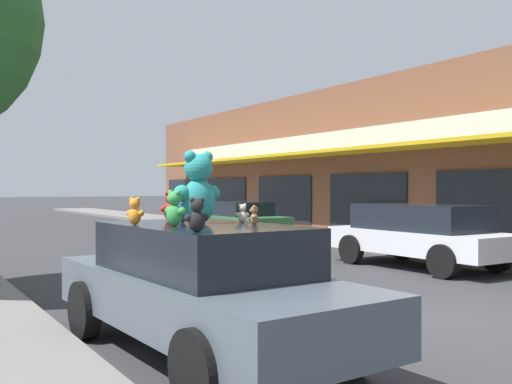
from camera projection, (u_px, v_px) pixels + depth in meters
name	position (u px, v px, depth m)	size (l,w,h in m)	color
ground_plane	(457.00, 321.00, 7.94)	(260.00, 260.00, 0.00)	#333335
storefront_row	(500.00, 164.00, 25.11)	(17.72, 36.45, 5.88)	brown
plush_art_car	(202.00, 285.00, 6.28)	(2.04, 4.65, 1.45)	#4C5660
teddy_bear_giant	(198.00, 189.00, 6.45)	(0.62, 0.40, 0.83)	teal
teddy_bear_blue	(182.00, 213.00, 6.59)	(0.16, 0.17, 0.24)	blue
teddy_bear_red	(171.00, 207.00, 6.93)	(0.28, 0.17, 0.37)	red
teddy_bear_green	(174.00, 209.00, 5.99)	(0.21, 0.29, 0.38)	green
teddy_bear_white	(198.00, 208.00, 6.78)	(0.25, 0.16, 0.33)	white
teddy_bear_orange	(135.00, 211.00, 6.27)	(0.19, 0.22, 0.30)	orange
teddy_bear_cream	(242.00, 213.00, 6.68)	(0.17, 0.13, 0.22)	beige
teddy_bear_black	(197.00, 215.00, 5.17)	(0.24, 0.15, 0.32)	black
teddy_bear_brown	(254.00, 216.00, 6.20)	(0.13, 0.16, 0.22)	olive
parked_car_far_center	(420.00, 233.00, 13.27)	(1.98, 4.46, 1.47)	silver
parked_car_far_right	(238.00, 219.00, 20.29)	(1.95, 4.38, 1.38)	#336B3D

